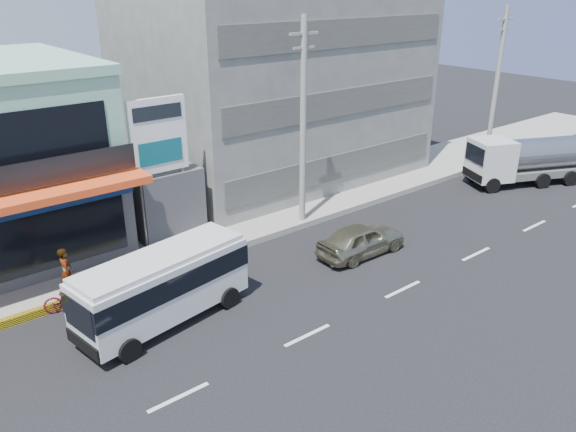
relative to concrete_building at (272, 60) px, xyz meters
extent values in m
plane|color=black|center=(-10.00, -15.00, -7.00)|extent=(120.00, 120.00, 0.00)
cube|color=gray|center=(-5.00, -5.50, -6.85)|extent=(70.00, 5.00, 0.30)
cube|color=gray|center=(0.00, 0.00, 0.00)|extent=(16.00, 12.00, 14.00)
cube|color=#3F3F43|center=(-10.00, -3.00, -5.25)|extent=(3.00, 6.00, 3.50)
cylinder|color=slate|center=(-10.00, -4.00, -3.42)|extent=(1.50, 1.50, 0.15)
cylinder|color=gray|center=(-11.50, -5.80, -3.75)|extent=(0.16, 0.16, 6.50)
cylinder|color=gray|center=(-9.50, -5.80, -3.75)|extent=(0.16, 0.16, 6.50)
cube|color=white|center=(-10.50, -5.80, -1.70)|extent=(2.60, 0.18, 3.20)
cylinder|color=#999993|center=(-4.00, -7.60, -2.00)|extent=(0.30, 0.30, 10.00)
cube|color=#999993|center=(-4.00, -7.60, 2.20)|extent=(1.60, 0.12, 0.12)
cube|color=#999993|center=(-4.00, -7.60, 1.60)|extent=(1.20, 0.10, 0.10)
cylinder|color=#999993|center=(12.00, -7.60, -2.00)|extent=(0.30, 0.30, 10.00)
cube|color=#999993|center=(12.00, -7.60, 2.20)|extent=(1.60, 0.12, 0.12)
cube|color=#999993|center=(12.00, -7.60, 1.60)|extent=(1.20, 0.10, 0.10)
cube|color=silver|center=(-13.39, -11.14, -5.56)|extent=(6.56, 2.99, 2.08)
cube|color=black|center=(-13.39, -11.14, -5.15)|extent=(6.61, 3.04, 0.77)
cube|color=silver|center=(-13.39, -11.14, -4.43)|extent=(6.35, 2.78, 0.18)
cylinder|color=black|center=(-15.36, -12.47, -6.59)|extent=(0.84, 0.38, 0.81)
cylinder|color=black|center=(-15.69, -10.51, -6.59)|extent=(0.84, 0.38, 0.81)
cylinder|color=black|center=(-11.09, -11.76, -6.59)|extent=(0.84, 0.38, 0.81)
cylinder|color=black|center=(-11.41, -9.80, -6.59)|extent=(0.84, 0.38, 0.81)
imported|color=tan|center=(-4.06, -11.74, -6.27)|extent=(4.33, 1.83, 1.46)
cube|color=silver|center=(8.32, -10.14, -5.33)|extent=(2.88, 2.88, 2.35)
cube|color=#595956|center=(10.61, -11.20, -6.28)|extent=(7.39, 4.84, 0.45)
cylinder|color=gray|center=(11.43, -11.58, -5.19)|extent=(5.39, 3.85, 1.90)
cylinder|color=black|center=(7.55, -10.93, -6.55)|extent=(0.93, 0.63, 0.90)
cylinder|color=black|center=(8.43, -9.04, -6.55)|extent=(0.93, 0.63, 0.90)
cylinder|color=black|center=(10.59, -12.33, -6.55)|extent=(0.93, 0.63, 0.90)
cylinder|color=black|center=(11.46, -10.45, -6.55)|extent=(0.93, 0.63, 0.90)
cylinder|color=black|center=(12.31, -13.13, -6.55)|extent=(0.93, 0.63, 0.90)
cylinder|color=black|center=(13.18, -11.24, -6.55)|extent=(0.93, 0.63, 0.90)
imported|color=#510B18|center=(-15.73, -8.20, -6.49)|extent=(2.06, 1.10, 1.03)
imported|color=#66594C|center=(-15.73, -8.20, -5.43)|extent=(0.59, 0.77, 1.88)
camera|label=1|loc=(-20.74, -27.28, 4.33)|focal=35.00mm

